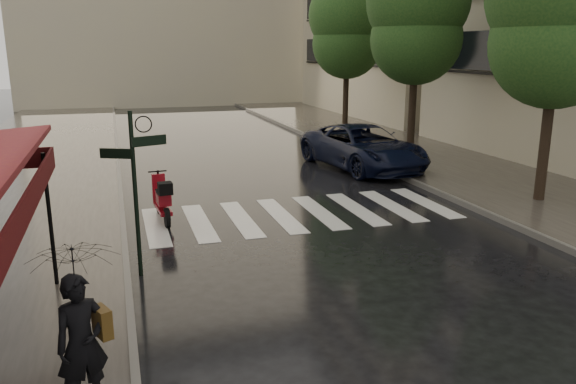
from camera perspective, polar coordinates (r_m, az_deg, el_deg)
ground at (r=8.49m, az=-5.22°, el=-14.97°), size 120.00×120.00×0.00m
sidewalk_near at (r=19.92m, az=-25.58°, el=1.05°), size 6.00×60.00×0.12m
sidewalk_far at (r=22.91m, az=13.89°, el=3.61°), size 5.50×60.00×0.12m
curb_near at (r=19.69m, az=-16.80°, el=1.75°), size 0.12×60.00×0.16m
curb_far at (r=21.61m, az=7.50°, el=3.32°), size 0.12×60.00×0.16m
crosswalk at (r=14.59m, az=1.25°, el=-2.18°), size 7.85×3.20×0.01m
signpost at (r=10.52m, az=-15.29°, el=1.10°), size 1.17×0.29×3.10m
tree_near at (r=16.56m, az=25.99°, el=17.00°), size 3.80×3.80×7.99m
tree_mid at (r=22.21m, az=13.03°, el=17.69°), size 3.80×3.80×8.34m
tree_far at (r=28.57m, az=6.07°, el=16.85°), size 3.80×3.80×8.16m
pedestrian_with_umbrella at (r=6.58m, az=-20.78°, el=-8.06°), size 1.29×1.30×2.44m
scooter at (r=14.15m, az=-12.62°, el=-0.83°), size 0.49×1.75×1.15m
parked_car at (r=20.20m, az=7.60°, el=4.55°), size 3.31×5.84×1.54m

